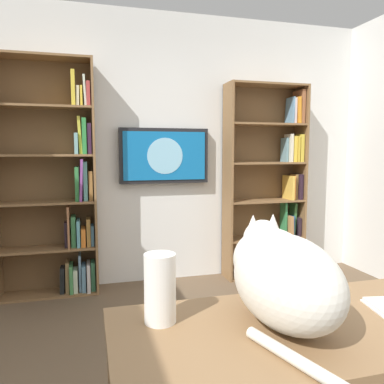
{
  "coord_description": "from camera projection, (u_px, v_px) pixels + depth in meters",
  "views": [
    {
      "loc": [
        0.71,
        1.61,
        1.33
      ],
      "look_at": [
        -0.01,
        -1.02,
        1.04
      ],
      "focal_mm": 35.6,
      "sensor_mm": 36.0,
      "label": 1
    }
  ],
  "objects": [
    {
      "name": "desk",
      "position": [
        326.0,
        355.0,
        1.32
      ],
      "size": [
        1.48,
        0.63,
        0.74
      ],
      "color": "olive",
      "rests_on": "ground"
    },
    {
      "name": "bookshelf_left",
      "position": [
        272.0,
        184.0,
        4.06
      ],
      "size": [
        0.85,
        0.28,
        2.02
      ],
      "color": "brown",
      "rests_on": "ground"
    },
    {
      "name": "paper_towel_roll",
      "position": [
        160.0,
        288.0,
        1.31
      ],
      "size": [
        0.11,
        0.11,
        0.24
      ],
      "primitive_type": "cylinder",
      "color": "white",
      "rests_on": "desk"
    },
    {
      "name": "cat",
      "position": [
        280.0,
        273.0,
        1.31
      ],
      "size": [
        0.32,
        0.66,
        0.36
      ],
      "color": "silver",
      "rests_on": "desk"
    },
    {
      "name": "wall_back",
      "position": [
        160.0,
        149.0,
        3.87
      ],
      "size": [
        4.52,
        0.06,
        2.7
      ],
      "primitive_type": "cube",
      "color": "silver",
      "rests_on": "ground"
    },
    {
      "name": "bookshelf_right",
      "position": [
        58.0,
        188.0,
        3.49
      ],
      "size": [
        0.88,
        0.28,
        2.16
      ],
      "color": "brown",
      "rests_on": "ground"
    },
    {
      "name": "wall_mounted_tv",
      "position": [
        164.0,
        156.0,
        3.8
      ],
      "size": [
        0.9,
        0.07,
        0.55
      ],
      "color": "black"
    }
  ]
}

